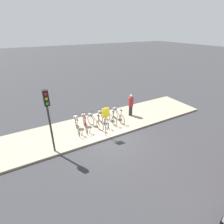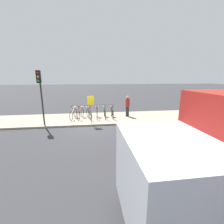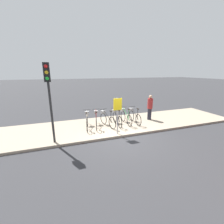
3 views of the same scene
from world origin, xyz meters
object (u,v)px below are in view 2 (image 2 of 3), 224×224
at_px(traffic_light, 40,87).
at_px(parked_bicycle_0, 74,113).
at_px(parked_bicycle_1, 81,113).
at_px(pedestrian, 128,106).
at_px(parked_bicycle_3, 97,112).
at_px(parked_bicycle_4, 105,112).
at_px(sign_post, 91,105).
at_px(parked_bicycle_5, 112,112).
at_px(parked_bicycle_2, 89,113).

bearing_deg(traffic_light, parked_bicycle_0, 39.91).
relative_size(parked_bicycle_1, pedestrian, 1.00).
relative_size(parked_bicycle_1, parked_bicycle_3, 0.98).
bearing_deg(parked_bicycle_4, pedestrian, 5.90).
xyz_separation_m(parked_bicycle_0, parked_bicycle_1, (0.53, -0.00, 0.00)).
bearing_deg(parked_bicycle_0, sign_post, -47.00).
distance_m(parked_bicycle_0, parked_bicycle_3, 1.77).
bearing_deg(parked_bicycle_0, parked_bicycle_5, -2.84).
height_order(parked_bicycle_4, parked_bicycle_5, same).
height_order(parked_bicycle_1, pedestrian, pedestrian).
relative_size(parked_bicycle_0, parked_bicycle_2, 1.01).
height_order(parked_bicycle_0, parked_bicycle_5, same).
xyz_separation_m(parked_bicycle_4, parked_bicycle_5, (0.56, -0.07, 0.00)).
bearing_deg(parked_bicycle_3, parked_bicycle_2, -178.36).
bearing_deg(parked_bicycle_5, parked_bicycle_0, 177.16).
relative_size(parked_bicycle_2, sign_post, 0.87).
distance_m(parked_bicycle_1, parked_bicycle_2, 0.63).
xyz_separation_m(parked_bicycle_2, sign_post, (0.18, -1.27, 0.83)).
relative_size(parked_bicycle_4, sign_post, 0.89).
height_order(parked_bicycle_2, sign_post, sign_post).
bearing_deg(parked_bicycle_4, parked_bicycle_3, -175.18).
distance_m(parked_bicycle_2, parked_bicycle_4, 1.23).
bearing_deg(pedestrian, parked_bicycle_0, -178.47).
distance_m(parked_bicycle_3, traffic_light, 4.29).
bearing_deg(sign_post, parked_bicycle_3, 70.74).
relative_size(parked_bicycle_2, parked_bicycle_5, 0.97).
bearing_deg(parked_bicycle_2, parked_bicycle_4, 3.20).
distance_m(parked_bicycle_3, parked_bicycle_4, 0.61).
bearing_deg(parked_bicycle_4, parked_bicycle_0, 178.13).
relative_size(parked_bicycle_2, pedestrian, 0.99).
xyz_separation_m(parked_bicycle_3, traffic_light, (-3.52, -1.34, 2.06)).
bearing_deg(parked_bicycle_1, parked_bicycle_3, -5.82).
bearing_deg(parked_bicycle_3, traffic_light, -159.21).
xyz_separation_m(parked_bicycle_2, parked_bicycle_4, (1.23, 0.07, 0.00)).
bearing_deg(pedestrian, parked_bicycle_4, -174.10).
height_order(parked_bicycle_0, parked_bicycle_1, same).
distance_m(traffic_light, sign_post, 3.31).
distance_m(pedestrian, sign_post, 3.30).
bearing_deg(sign_post, parked_bicycle_5, 38.19).
bearing_deg(parked_bicycle_5, parked_bicycle_4, 173.10).
height_order(parked_bicycle_5, traffic_light, traffic_light).
xyz_separation_m(pedestrian, sign_post, (-2.89, -1.53, 0.41)).
height_order(parked_bicycle_4, sign_post, sign_post).
relative_size(parked_bicycle_0, parked_bicycle_5, 0.99).
bearing_deg(traffic_light, sign_post, 0.94).
xyz_separation_m(parked_bicycle_1, parked_bicycle_3, (1.23, -0.13, 0.00)).
bearing_deg(sign_post, traffic_light, -179.06).
relative_size(parked_bicycle_0, pedestrian, 1.00).
bearing_deg(parked_bicycle_4, parked_bicycle_1, 177.66).
bearing_deg(pedestrian, sign_post, -152.15).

